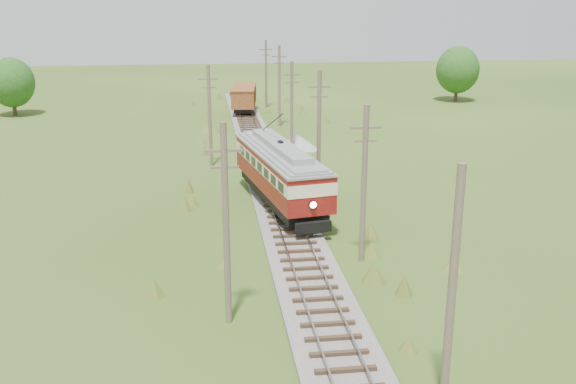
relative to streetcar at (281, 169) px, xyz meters
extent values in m
cube|color=#605B54|center=(0.00, 6.36, -2.67)|extent=(3.60, 96.00, 0.25)
cube|color=#726659|center=(-0.72, 6.36, -2.31)|extent=(0.08, 96.00, 0.17)
cube|color=#726659|center=(0.72, 6.36, -2.31)|extent=(0.08, 96.00, 0.17)
cube|color=#2D2116|center=(0.00, 6.36, -2.47)|extent=(2.40, 96.00, 0.16)
cube|color=black|center=(0.00, 0.00, -1.75)|extent=(4.60, 12.27, 0.49)
cube|color=#660E0D|center=(0.00, 0.00, -0.66)|extent=(5.23, 13.38, 1.20)
cube|color=beige|center=(0.00, 0.00, 0.32)|extent=(5.27, 13.45, 0.76)
cube|color=black|center=(0.00, 0.00, 0.32)|extent=(5.20, 12.88, 0.60)
cube|color=#660E0D|center=(0.00, 0.00, 0.86)|extent=(5.23, 13.38, 0.33)
cube|color=gray|center=(0.00, 0.00, 1.22)|extent=(5.31, 13.52, 0.41)
cube|color=gray|center=(0.00, 0.00, 1.59)|extent=(3.02, 9.88, 0.44)
sphere|color=#FFF2BF|center=(1.13, -6.51, -0.50)|extent=(0.39, 0.39, 0.39)
cylinder|color=black|center=(-0.33, 1.93, 2.82)|extent=(0.93, 5.00, 2.10)
cylinder|color=black|center=(0.04, -5.00, -1.80)|extent=(0.28, 0.88, 0.87)
cylinder|color=black|center=(1.65, -4.72, -1.80)|extent=(0.28, 0.88, 0.87)
cylinder|color=black|center=(-1.65, 4.73, -1.80)|extent=(0.28, 0.88, 0.87)
cylinder|color=black|center=(-0.04, 5.01, -1.80)|extent=(0.28, 0.88, 0.87)
cube|color=black|center=(0.00, 38.00, -1.87)|extent=(2.99, 7.65, 0.52)
cube|color=maroon|center=(0.00, 38.00, -0.58)|extent=(3.62, 8.53, 2.07)
cube|color=maroon|center=(0.00, 38.00, 0.51)|extent=(3.69, 8.70, 0.12)
cylinder|color=black|center=(-1.05, 35.62, -1.82)|extent=(0.22, 0.84, 0.83)
cylinder|color=black|center=(0.49, 35.44, -1.82)|extent=(0.22, 0.84, 0.83)
cylinder|color=black|center=(-0.49, 40.55, -1.82)|extent=(0.22, 0.84, 0.83)
cylinder|color=black|center=(1.05, 40.38, -1.82)|extent=(0.22, 0.84, 0.83)
cone|color=gray|center=(3.79, 18.39, -2.12)|extent=(3.61, 3.61, 1.35)
cone|color=gray|center=(4.70, 17.26, -2.40)|extent=(2.03, 2.03, 0.79)
cylinder|color=brown|center=(3.10, -22.64, 1.60)|extent=(0.30, 0.30, 8.80)
cylinder|color=brown|center=(3.30, -9.64, 1.50)|extent=(0.30, 0.30, 8.60)
cube|color=brown|center=(3.30, -9.64, 4.60)|extent=(1.60, 0.12, 0.12)
cube|color=brown|center=(3.30, -9.64, 3.90)|extent=(1.20, 0.10, 0.10)
cylinder|color=brown|center=(3.20, 3.36, 1.70)|extent=(0.30, 0.30, 9.00)
cube|color=brown|center=(3.20, 3.36, 5.00)|extent=(1.60, 0.12, 0.12)
cube|color=brown|center=(3.20, 3.36, 4.30)|extent=(1.20, 0.10, 0.10)
cylinder|color=brown|center=(3.00, 16.36, 1.40)|extent=(0.30, 0.30, 8.40)
cube|color=brown|center=(3.00, 16.36, 4.40)|extent=(1.60, 0.12, 0.12)
cube|color=brown|center=(3.00, 16.36, 3.70)|extent=(1.20, 0.10, 0.10)
cylinder|color=brown|center=(3.40, 29.36, 1.65)|extent=(0.30, 0.30, 8.90)
cube|color=brown|center=(3.40, 29.36, 4.90)|extent=(1.60, 0.12, 0.12)
cube|color=brown|center=(3.40, 29.36, 4.20)|extent=(1.20, 0.10, 0.10)
cylinder|color=brown|center=(3.20, 42.36, 1.55)|extent=(0.30, 0.30, 8.70)
cube|color=brown|center=(3.20, 42.36, 4.70)|extent=(1.60, 0.12, 0.12)
cube|color=brown|center=(3.20, 42.36, 4.00)|extent=(1.20, 0.10, 0.10)
cylinder|color=brown|center=(-4.20, -15.64, 1.70)|extent=(0.30, 0.30, 9.00)
cube|color=brown|center=(-4.20, -15.64, 5.00)|extent=(1.60, 0.12, 0.12)
cube|color=brown|center=(-4.20, -15.64, 4.30)|extent=(1.20, 0.10, 0.10)
cylinder|color=brown|center=(-4.50, 12.36, 1.50)|extent=(0.30, 0.30, 8.60)
cube|color=brown|center=(-4.50, 12.36, 4.60)|extent=(1.60, 0.12, 0.12)
cube|color=brown|center=(-4.50, 12.36, 3.90)|extent=(1.20, 0.10, 0.10)
cylinder|color=#38281C|center=(-28.00, 40.36, -1.63)|extent=(0.50, 0.50, 2.34)
ellipsoid|color=#164B17|center=(-28.00, 40.36, 1.23)|extent=(5.46, 5.46, 6.01)
cylinder|color=#38281C|center=(30.00, 44.36, -1.54)|extent=(0.50, 0.50, 2.52)
ellipsoid|color=#164B17|center=(30.00, 44.36, 1.54)|extent=(5.88, 5.88, 6.47)
camera|label=1|loc=(-4.93, -41.41, 11.00)|focal=40.00mm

